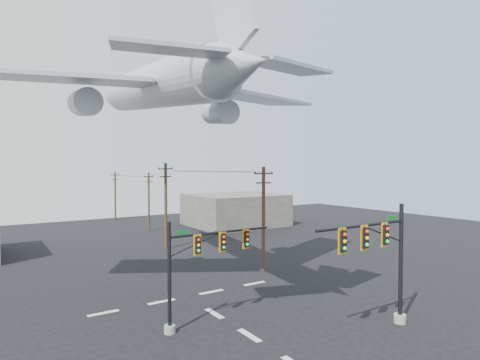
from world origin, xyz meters
TOP-DOWN VIEW (x-y plane):
  - lane_markings at (0.00, 5.33)m, footprint 14.00×21.20m
  - signal_mast_near at (6.93, 0.42)m, footprint 7.39×0.80m
  - signal_mast_far at (-1.86, 6.69)m, footprint 7.21×0.70m
  - utility_pole_a at (9.07, 14.93)m, footprint 1.89×0.45m
  - utility_pole_b at (5.27, 28.57)m, footprint 1.96×0.67m
  - utility_pole_c at (8.13, 41.77)m, footprint 1.67×0.79m
  - utility_pole_d at (7.53, 56.83)m, footprint 1.74×0.56m
  - power_lines at (7.25, 35.71)m, footprint 5.57×41.90m
  - airliner at (-0.91, 15.37)m, footprint 29.78×31.35m
  - building_right at (22.00, 40.00)m, footprint 14.00×12.00m

SIDE VIEW (x-z plane):
  - lane_markings at x=0.00m, z-range 0.01..0.01m
  - building_right at x=22.00m, z-range 0.00..5.00m
  - signal_mast_far at x=-1.86m, z-range 0.46..6.87m
  - signal_mast_near at x=6.93m, z-range 0.49..7.77m
  - utility_pole_d at x=7.53m, z-range 0.20..8.74m
  - utility_pole_c at x=8.13m, z-range 0.20..8.80m
  - utility_pole_a at x=9.07m, z-range 0.22..9.71m
  - utility_pole_b at x=5.27m, z-range 0.23..10.12m
  - power_lines at x=7.25m, z-range 7.94..9.03m
  - airliner at x=-0.91m, z-range 11.61..19.75m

